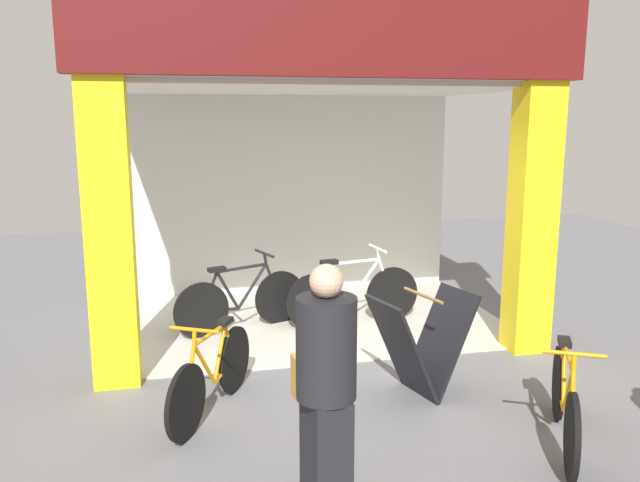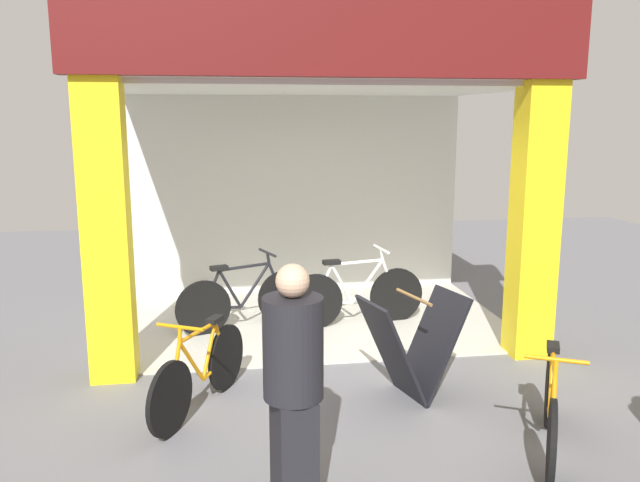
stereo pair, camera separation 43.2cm
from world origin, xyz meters
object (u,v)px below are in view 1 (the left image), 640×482
(bicycle_parked_1, at_px, (565,402))
(sandwich_board_sign, at_px, (421,345))
(bicycle_inside_0, at_px, (353,295))
(bicycle_parked_0, at_px, (212,375))
(pedestrian_2, at_px, (325,388))
(bicycle_inside_1, at_px, (242,301))

(bicycle_parked_1, xyz_separation_m, sandwich_board_sign, (-0.75, 1.09, 0.13))
(bicycle_inside_0, bearing_deg, bicycle_parked_1, -75.17)
(sandwich_board_sign, bearing_deg, bicycle_parked_0, 179.51)
(bicycle_parked_0, bearing_deg, sandwich_board_sign, -0.49)
(pedestrian_2, bearing_deg, sandwich_board_sign, 51.15)
(sandwich_board_sign, bearing_deg, bicycle_inside_0, 92.42)
(bicycle_parked_0, xyz_separation_m, bicycle_parked_1, (2.62, -1.11, 0.00))
(bicycle_inside_0, xyz_separation_m, bicycle_parked_0, (-1.78, -2.04, -0.04))
(bicycle_parked_0, xyz_separation_m, pedestrian_2, (0.63, -1.56, 0.50))
(bicycle_inside_1, bearing_deg, pedestrian_2, -87.08)
(bicycle_inside_1, height_order, pedestrian_2, pedestrian_2)
(bicycle_parked_1, relative_size, sandwich_board_sign, 1.40)
(bicycle_inside_0, relative_size, pedestrian_2, 1.05)
(bicycle_parked_0, bearing_deg, pedestrian_2, -68.00)
(bicycle_parked_1, bearing_deg, bicycle_inside_1, 124.13)
(bicycle_parked_0, bearing_deg, bicycle_inside_0, 48.78)
(sandwich_board_sign, bearing_deg, bicycle_parked_1, -55.72)
(bicycle_parked_0, height_order, pedestrian_2, pedestrian_2)
(bicycle_inside_1, height_order, bicycle_parked_1, bicycle_inside_1)
(bicycle_parked_1, bearing_deg, bicycle_inside_0, 104.83)
(bicycle_parked_0, xyz_separation_m, sandwich_board_sign, (1.87, -0.02, 0.13))
(bicycle_inside_0, distance_m, bicycle_inside_1, 1.34)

